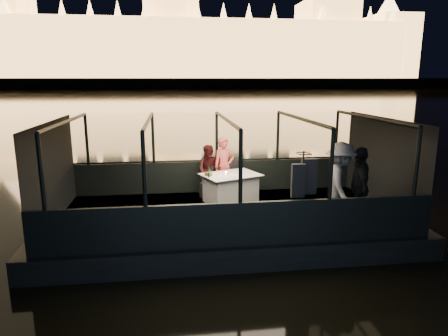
{
  "coord_description": "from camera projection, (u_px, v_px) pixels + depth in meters",
  "views": [
    {
      "loc": [
        -1.28,
        -9.26,
        3.73
      ],
      "look_at": [
        0.0,
        0.4,
        1.55
      ],
      "focal_mm": 32.0,
      "sensor_mm": 36.0,
      "label": 1
    }
  ],
  "objects": [
    {
      "name": "chair_port_right",
      "position": [
        236.0,
        180.0,
        11.23
      ],
      "size": [
        0.6,
        0.6,
        0.98
      ],
      "primitive_type": "cube",
      "rotation": [
        0.0,
        0.0,
        0.43
      ],
      "color": "black",
      "rests_on": "boat_deck"
    },
    {
      "name": "boat_hull",
      "position": [
        226.0,
        232.0,
        9.94
      ],
      "size": [
        8.6,
        4.4,
        1.0
      ],
      "primitive_type": "cube",
      "color": "black",
      "rests_on": "river_water"
    },
    {
      "name": "chair_port_left",
      "position": [
        208.0,
        181.0,
        11.13
      ],
      "size": [
        0.5,
        0.5,
        0.82
      ],
      "primitive_type": "cube",
      "rotation": [
        0.0,
        0.0,
        -0.4
      ],
      "color": "black",
      "rests_on": "boat_deck"
    },
    {
      "name": "end_wall_fore",
      "position": [
        52.0,
        173.0,
        9.07
      ],
      "size": [
        0.02,
        4.0,
        2.3
      ],
      "primitive_type": null,
      "color": "black",
      "rests_on": "boat_deck"
    },
    {
      "name": "passenger_dark",
      "position": [
        359.0,
        188.0,
        8.89
      ],
      "size": [
        0.67,
        1.13,
        1.79
      ],
      "primitive_type": "imported",
      "rotation": [
        0.0,
        0.0,
        4.48
      ],
      "color": "black",
      "rests_on": "boat_deck"
    },
    {
      "name": "river_water",
      "position": [
        176.0,
        96.0,
        87.34
      ],
      "size": [
        500.0,
        500.0,
        0.0
      ],
      "primitive_type": "plane",
      "color": "black",
      "rests_on": "ground"
    },
    {
      "name": "dining_table_central",
      "position": [
        231.0,
        188.0,
        10.63
      ],
      "size": [
        1.74,
        1.51,
        0.77
      ],
      "primitive_type": "cube",
      "rotation": [
        0.0,
        0.0,
        0.38
      ],
      "color": "white",
      "rests_on": "boat_deck"
    },
    {
      "name": "canopy_ribs",
      "position": [
        226.0,
        168.0,
        9.58
      ],
      "size": [
        8.0,
        4.0,
        2.3
      ],
      "primitive_type": null,
      "color": "black",
      "rests_on": "boat_deck"
    },
    {
      "name": "gunwale_port",
      "position": [
        217.0,
        176.0,
        11.67
      ],
      "size": [
        8.0,
        0.08,
        0.9
      ],
      "primitive_type": "cube",
      "color": "black",
      "rests_on": "boat_deck"
    },
    {
      "name": "embankment",
      "position": [
        173.0,
        84.0,
        212.89
      ],
      "size": [
        400.0,
        140.0,
        6.0
      ],
      "primitive_type": "cube",
      "color": "#423D33",
      "rests_on": "ground"
    },
    {
      "name": "gunwale_starboard",
      "position": [
        240.0,
        224.0,
        7.8
      ],
      "size": [
        8.0,
        0.08,
        0.9
      ],
      "primitive_type": "cube",
      "color": "black",
      "rests_on": "boat_deck"
    },
    {
      "name": "plate_far",
      "position": [
        208.0,
        175.0,
        10.49
      ],
      "size": [
        0.27,
        0.27,
        0.01
      ],
      "primitive_type": "cylinder",
      "rotation": [
        0.0,
        0.0,
        0.35
      ],
      "color": "silver",
      "rests_on": "dining_table_central"
    },
    {
      "name": "wine_glass_white",
      "position": [
        209.0,
        174.0,
        10.13
      ],
      "size": [
        0.07,
        0.07,
        0.18
      ],
      "primitive_type": null,
      "rotation": [
        0.0,
        0.0,
        -0.12
      ],
      "color": "white",
      "rests_on": "dining_table_central"
    },
    {
      "name": "person_woman_coral",
      "position": [
        224.0,
        169.0,
        11.24
      ],
      "size": [
        0.65,
        0.49,
        1.64
      ],
      "primitive_type": "imported",
      "rotation": [
        0.0,
        0.0,
        0.18
      ],
      "color": "#D8514E",
      "rests_on": "boat_deck"
    },
    {
      "name": "passenger_stripe",
      "position": [
        340.0,
        188.0,
        8.92
      ],
      "size": [
        0.97,
        1.36,
        1.89
      ],
      "primitive_type": "imported",
      "rotation": [
        0.0,
        0.0,
        1.32
      ],
      "color": "silver",
      "rests_on": "boat_deck"
    },
    {
      "name": "cabin_roof_glass",
      "position": [
        226.0,
        120.0,
        9.33
      ],
      "size": [
        8.0,
        4.0,
        0.02
      ],
      "primitive_type": null,
      "color": "#99B2B2",
      "rests_on": "boat_deck"
    },
    {
      "name": "cabin_glass_starboard",
      "position": [
        241.0,
        167.0,
        7.55
      ],
      "size": [
        8.0,
        0.02,
        1.4
      ],
      "primitive_type": null,
      "color": "#99B2B2",
      "rests_on": "gunwale_starboard"
    },
    {
      "name": "plate_near",
      "position": [
        233.0,
        177.0,
        10.27
      ],
      "size": [
        0.26,
        0.26,
        0.01
      ],
      "primitive_type": "cylinder",
      "rotation": [
        0.0,
        0.0,
        -0.22
      ],
      "color": "white",
      "rests_on": "dining_table_central"
    },
    {
      "name": "cabin_glass_port",
      "position": [
        217.0,
        137.0,
        11.42
      ],
      "size": [
        8.0,
        0.02,
        1.4
      ],
      "primitive_type": null,
      "color": "#99B2B2",
      "rests_on": "gunwale_port"
    },
    {
      "name": "end_wall_aft",
      "position": [
        383.0,
        163.0,
        10.09
      ],
      "size": [
        0.02,
        4.0,
        2.3
      ],
      "primitive_type": null,
      "color": "black",
      "rests_on": "boat_deck"
    },
    {
      "name": "bread_basket",
      "position": [
        208.0,
        174.0,
        10.4
      ],
      "size": [
        0.26,
        0.26,
        0.08
      ],
      "primitive_type": "cylinder",
      "rotation": [
        0.0,
        0.0,
        -0.35
      ],
      "color": "brown",
      "rests_on": "dining_table_central"
    },
    {
      "name": "boat_deck",
      "position": [
        226.0,
        214.0,
        9.83
      ],
      "size": [
        8.0,
        4.0,
        0.04
      ],
      "primitive_type": "cube",
      "color": "black",
      "rests_on": "boat_hull"
    },
    {
      "name": "person_man_maroon",
      "position": [
        209.0,
        169.0,
        11.19
      ],
      "size": [
        0.84,
        0.76,
        1.44
      ],
      "primitive_type": "imported",
      "rotation": [
        0.0,
        0.0,
        -0.4
      ],
      "color": "#391011",
      "rests_on": "boat_deck"
    },
    {
      "name": "wine_glass_red",
      "position": [
        228.0,
        170.0,
        10.61
      ],
      "size": [
        0.07,
        0.07,
        0.21
      ],
      "primitive_type": null,
      "rotation": [
        0.0,
        0.0,
        -0.06
      ],
      "color": "silver",
      "rests_on": "dining_table_central"
    },
    {
      "name": "coat_stand",
      "position": [
        302.0,
        194.0,
        8.3
      ],
      "size": [
        0.52,
        0.43,
        1.8
      ],
      "primitive_type": null,
      "rotation": [
        0.0,
        0.0,
        -0.06
      ],
      "color": "black",
      "rests_on": "boat_deck"
    },
    {
      "name": "amber_candle",
      "position": [
        226.0,
        174.0,
        10.46
      ],
      "size": [
        0.06,
        0.06,
        0.08
      ],
      "primitive_type": "cylinder",
      "rotation": [
        0.0,
        0.0,
        0.04
      ],
      "color": "gold",
      "rests_on": "dining_table_central"
    },
    {
      "name": "parliament_building",
      "position": [
        171.0,
        19.0,
        172.92
      ],
      "size": [
        220.0,
        32.0,
        60.0
      ],
      "primitive_type": null,
      "color": "#F2D18C",
      "rests_on": "embankment"
    },
    {
      "name": "wine_bottle",
      "position": [
        209.0,
        171.0,
        10.21
      ],
      "size": [
        0.07,
        0.07,
        0.29
      ],
      "primitive_type": "cylinder",
      "rotation": [
        0.0,
        0.0,
        0.2
      ],
      "color": "#12331B",
      "rests_on": "dining_table_central"
    }
  ]
}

